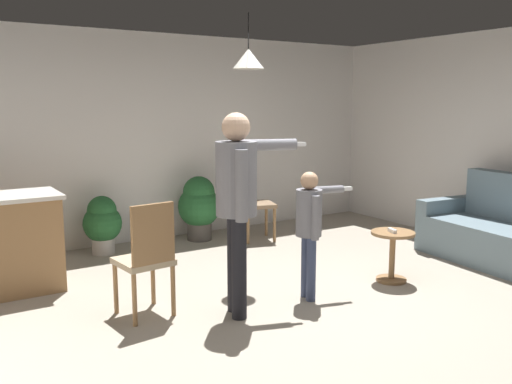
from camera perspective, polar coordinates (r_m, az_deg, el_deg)
ground at (r=5.10m, az=6.93°, el=-11.61°), size 7.68×7.68×0.00m
wall_back at (r=7.53m, az=-8.56°, el=5.64°), size 6.40×0.10×2.70m
couch_floral at (r=6.86m, az=24.24°, el=-4.03°), size 1.03×1.88×1.00m
side_table_by_couch at (r=5.80m, az=13.94°, el=-5.86°), size 0.44×0.44×0.52m
person_adult at (r=4.60m, az=-1.87°, el=0.03°), size 0.89×0.48×1.73m
person_child at (r=5.07m, az=5.64°, el=-2.97°), size 0.64×0.34×1.20m
dining_chair_by_counter at (r=4.74m, az=-11.21°, el=-6.43°), size 0.46×0.46×1.00m
dining_chair_near_wall at (r=7.25m, az=-0.41°, el=-0.80°), size 0.52×0.52×1.00m
potted_plant_corner at (r=6.88m, az=-15.63°, el=-3.02°), size 0.46×0.46×0.71m
potted_plant_by_wall at (r=7.32m, az=-5.92°, el=-1.35°), size 0.56×0.56×0.85m
spare_remote_on_table at (r=5.71m, az=13.93°, el=-3.90°), size 0.07×0.13×0.04m
ceiling_light_pendant at (r=5.73m, az=-0.79°, el=13.65°), size 0.32×0.32×0.55m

